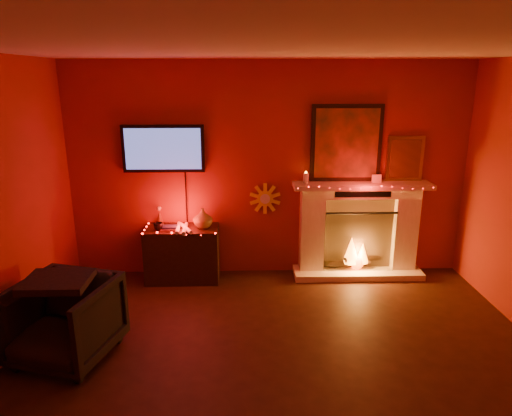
{
  "coord_description": "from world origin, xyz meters",
  "views": [
    {
      "loc": [
        -0.33,
        -3.13,
        2.5
      ],
      "look_at": [
        -0.19,
        1.7,
        1.1
      ],
      "focal_mm": 32.0,
      "sensor_mm": 36.0,
      "label": 1
    }
  ],
  "objects_px": {
    "sunburst_clock": "(265,199)",
    "console_table": "(183,251)",
    "fireplace": "(358,221)",
    "tv": "(163,149)",
    "armchair": "(65,320)"
  },
  "relations": [
    {
      "from": "sunburst_clock",
      "to": "console_table",
      "type": "bearing_deg",
      "value": -167.99
    },
    {
      "from": "fireplace",
      "to": "console_table",
      "type": "relative_size",
      "value": 2.32
    },
    {
      "from": "tv",
      "to": "armchair",
      "type": "relative_size",
      "value": 1.49
    },
    {
      "from": "tv",
      "to": "console_table",
      "type": "distance_m",
      "value": 1.3
    },
    {
      "from": "armchair",
      "to": "tv",
      "type": "bearing_deg",
      "value": 86.81
    },
    {
      "from": "fireplace",
      "to": "armchair",
      "type": "bearing_deg",
      "value": -149.83
    },
    {
      "from": "tv",
      "to": "sunburst_clock",
      "type": "bearing_deg",
      "value": 1.24
    },
    {
      "from": "fireplace",
      "to": "console_table",
      "type": "distance_m",
      "value": 2.26
    },
    {
      "from": "sunburst_clock",
      "to": "armchair",
      "type": "distance_m",
      "value": 2.75
    },
    {
      "from": "sunburst_clock",
      "to": "armchair",
      "type": "bearing_deg",
      "value": -135.19
    },
    {
      "from": "tv",
      "to": "sunburst_clock",
      "type": "relative_size",
      "value": 3.1
    },
    {
      "from": "armchair",
      "to": "console_table",
      "type": "bearing_deg",
      "value": 78.78
    },
    {
      "from": "tv",
      "to": "sunburst_clock",
      "type": "distance_m",
      "value": 1.41
    },
    {
      "from": "fireplace",
      "to": "armchair",
      "type": "distance_m",
      "value": 3.59
    },
    {
      "from": "console_table",
      "to": "armchair",
      "type": "relative_size",
      "value": 1.13
    }
  ]
}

